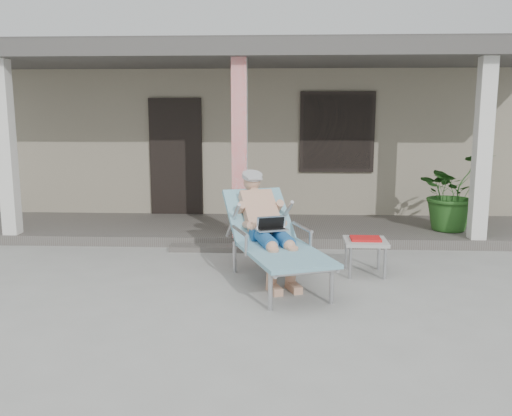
{
  "coord_description": "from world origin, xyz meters",
  "views": [
    {
      "loc": [
        0.61,
        -5.8,
        1.95
      ],
      "look_at": [
        0.31,
        0.6,
        0.85
      ],
      "focal_mm": 38.0,
      "sensor_mm": 36.0,
      "label": 1
    }
  ],
  "objects": [
    {
      "name": "porch_overhang",
      "position": [
        0.0,
        2.95,
        2.79
      ],
      "size": [
        10.0,
        2.3,
        2.85
      ],
      "color": "silver",
      "rests_on": "porch_deck"
    },
    {
      "name": "potted_palm",
      "position": [
        3.3,
        2.77,
        0.75
      ],
      "size": [
        1.38,
        1.31,
        1.21
      ],
      "primitive_type": "imported",
      "rotation": [
        0.0,
        0.0,
        0.43
      ],
      "color": "#26591E",
      "rests_on": "porch_deck"
    },
    {
      "name": "ground",
      "position": [
        0.0,
        0.0,
        0.0
      ],
      "size": [
        60.0,
        60.0,
        0.0
      ],
      "primitive_type": "plane",
      "color": "#9E9E99",
      "rests_on": "ground"
    },
    {
      "name": "side_table",
      "position": [
        1.66,
        0.76,
        0.39
      ],
      "size": [
        0.53,
        0.53,
        0.47
      ],
      "rotation": [
        0.0,
        0.0,
        -0.03
      ],
      "color": "#A9AAA5",
      "rests_on": "ground"
    },
    {
      "name": "lounger",
      "position": [
        0.48,
        0.49,
        0.83
      ],
      "size": [
        1.4,
        2.13,
        1.34
      ],
      "rotation": [
        0.0,
        0.0,
        0.35
      ],
      "color": "#B7B7BC",
      "rests_on": "ground"
    },
    {
      "name": "house",
      "position": [
        0.0,
        6.5,
        1.67
      ],
      "size": [
        10.4,
        5.4,
        3.3
      ],
      "color": "gray",
      "rests_on": "ground"
    },
    {
      "name": "porch_deck",
      "position": [
        0.0,
        3.0,
        0.07
      ],
      "size": [
        10.0,
        2.0,
        0.15
      ],
      "primitive_type": "cube",
      "color": "#605B56",
      "rests_on": "ground"
    },
    {
      "name": "porch_step",
      "position": [
        0.0,
        1.85,
        0.04
      ],
      "size": [
        2.0,
        0.3,
        0.07
      ],
      "primitive_type": "cube",
      "color": "#605B56",
      "rests_on": "ground"
    }
  ]
}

